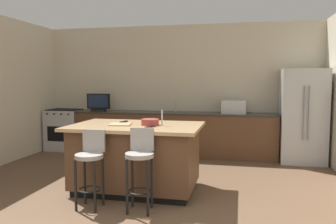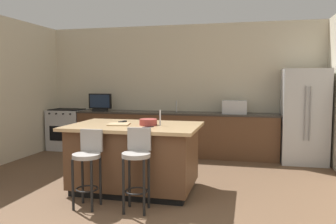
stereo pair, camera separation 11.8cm
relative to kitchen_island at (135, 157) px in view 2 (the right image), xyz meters
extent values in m
cube|color=beige|center=(0.09, 2.76, 0.90)|extent=(6.45, 0.12, 2.76)
cube|color=brown|center=(0.06, 2.38, -0.05)|extent=(4.20, 0.60, 0.87)
cube|color=#332D28|center=(0.06, 2.38, 0.41)|extent=(4.23, 0.62, 0.04)
cube|color=black|center=(0.00, 0.00, -0.44)|extent=(1.58, 0.97, 0.09)
cube|color=brown|center=(0.00, 0.00, 0.01)|extent=(1.66, 1.05, 0.81)
cube|color=tan|center=(0.00, 0.00, 0.44)|extent=(1.82, 1.21, 0.04)
cube|color=#B7BABF|center=(2.59, 2.30, 0.41)|extent=(0.82, 0.76, 1.78)
cylinder|color=gray|center=(2.55, 1.89, 0.50)|extent=(0.02, 0.02, 0.98)
cylinder|color=gray|center=(2.63, 1.89, 0.50)|extent=(0.02, 0.02, 0.98)
cube|color=#B7BABF|center=(-2.45, 2.38, -0.03)|extent=(0.77, 0.60, 0.90)
cube|color=black|center=(-2.45, 2.08, -0.07)|extent=(0.54, 0.01, 0.33)
cube|color=black|center=(-2.45, 2.38, 0.43)|extent=(0.69, 0.50, 0.02)
cylinder|color=black|center=(-2.70, 2.07, 0.36)|extent=(0.04, 0.03, 0.04)
cylinder|color=black|center=(-2.53, 2.07, 0.36)|extent=(0.04, 0.03, 0.04)
cylinder|color=black|center=(-2.36, 2.07, 0.36)|extent=(0.04, 0.03, 0.04)
cylinder|color=black|center=(-2.19, 2.07, 0.36)|extent=(0.04, 0.03, 0.04)
cube|color=#B7BABF|center=(1.29, 2.38, 0.56)|extent=(0.48, 0.36, 0.26)
cube|color=black|center=(-1.61, 2.33, 0.45)|extent=(0.31, 0.16, 0.05)
cube|color=black|center=(-1.61, 2.33, 0.64)|extent=(0.52, 0.05, 0.33)
cube|color=#1E2D47|center=(-1.61, 2.30, 0.64)|extent=(0.46, 0.01, 0.28)
cylinder|color=#B2B2B7|center=(0.08, 2.48, 0.54)|extent=(0.02, 0.02, 0.24)
cylinder|color=#B2B2B7|center=(0.37, 0.00, 0.57)|extent=(0.02, 0.02, 0.22)
cylinder|color=gray|center=(-0.35, -0.79, 0.17)|extent=(0.34, 0.34, 0.05)
cube|color=gray|center=(-0.35, -0.64, 0.33)|extent=(0.29, 0.04, 0.28)
cylinder|color=black|center=(-0.47, -0.91, -0.17)|extent=(0.03, 0.03, 0.62)
cylinder|color=black|center=(-0.22, -0.91, -0.17)|extent=(0.03, 0.03, 0.62)
cylinder|color=black|center=(-0.47, -0.67, -0.17)|extent=(0.03, 0.03, 0.62)
cylinder|color=black|center=(-0.23, -0.67, -0.17)|extent=(0.03, 0.03, 0.62)
torus|color=black|center=(-0.35, -0.79, -0.25)|extent=(0.28, 0.28, 0.02)
cylinder|color=gray|center=(0.28, -0.76, 0.20)|extent=(0.34, 0.34, 0.05)
cube|color=gray|center=(0.27, -0.61, 0.37)|extent=(0.29, 0.06, 0.28)
cylinder|color=black|center=(0.17, -0.89, -0.15)|extent=(0.03, 0.03, 0.66)
cylinder|color=black|center=(0.41, -0.87, -0.15)|extent=(0.03, 0.03, 0.66)
cylinder|color=black|center=(0.15, -0.65, -0.15)|extent=(0.03, 0.03, 0.66)
cylinder|color=black|center=(0.39, -0.63, -0.15)|extent=(0.03, 0.03, 0.66)
torus|color=black|center=(0.28, -0.76, -0.23)|extent=(0.28, 0.28, 0.02)
cylinder|color=#993833|center=(0.20, 0.00, 0.50)|extent=(0.25, 0.25, 0.09)
cube|color=black|center=(0.26, -0.21, 0.46)|extent=(0.13, 0.17, 0.01)
cube|color=black|center=(-0.27, 0.23, 0.47)|extent=(0.07, 0.18, 0.02)
cube|color=tan|center=(-0.21, -0.07, 0.47)|extent=(0.33, 0.32, 0.02)
camera|label=1|loc=(1.44, -4.47, 1.07)|focal=35.79mm
camera|label=2|loc=(1.55, -4.45, 1.07)|focal=35.79mm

